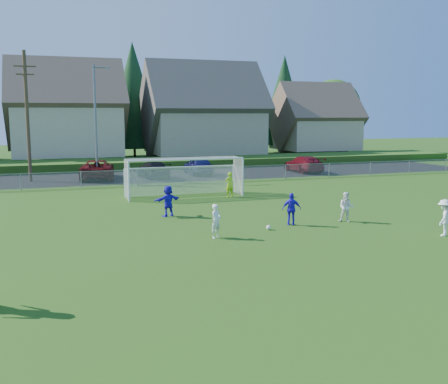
{
  "coord_description": "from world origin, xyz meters",
  "views": [
    {
      "loc": [
        -8.22,
        -16.25,
        5.22
      ],
      "look_at": [
        0.0,
        8.0,
        1.4
      ],
      "focal_mm": 42.0,
      "sensor_mm": 36.0,
      "label": 1
    }
  ],
  "objects_px": {
    "player_white_a": "(216,221)",
    "player_blue_a": "(292,209)",
    "soccer_ball": "(269,227)",
    "goalkeeper": "(230,185)",
    "car_d": "(153,170)",
    "player_white_c": "(444,218)",
    "car_e": "(198,166)",
    "car_c": "(97,169)",
    "car_g": "(304,164)",
    "soccer_goal": "(184,171)",
    "player_blue_b": "(168,201)",
    "player_white_b": "(346,207)"
  },
  "relations": [
    {
      "from": "player_white_a",
      "to": "player_blue_a",
      "type": "distance_m",
      "value": 4.39
    },
    {
      "from": "soccer_ball",
      "to": "player_blue_a",
      "type": "bearing_deg",
      "value": 23.04
    },
    {
      "from": "goalkeeper",
      "to": "car_d",
      "type": "bearing_deg",
      "value": -83.51
    },
    {
      "from": "soccer_ball",
      "to": "player_white_c",
      "type": "height_order",
      "value": "player_white_c"
    },
    {
      "from": "player_white_a",
      "to": "car_e",
      "type": "height_order",
      "value": "car_e"
    },
    {
      "from": "player_white_c",
      "to": "car_c",
      "type": "relative_size",
      "value": 0.28
    },
    {
      "from": "soccer_ball",
      "to": "car_e",
      "type": "xyz_separation_m",
      "value": [
        3.08,
        22.45,
        0.65
      ]
    },
    {
      "from": "player_white_c",
      "to": "car_g",
      "type": "bearing_deg",
      "value": -140.37
    },
    {
      "from": "soccer_goal",
      "to": "player_blue_a",
      "type": "bearing_deg",
      "value": -75.64
    },
    {
      "from": "player_white_a",
      "to": "player_blue_b",
      "type": "distance_m",
      "value": 5.39
    },
    {
      "from": "player_blue_a",
      "to": "player_white_c",
      "type": "bearing_deg",
      "value": 163.0
    },
    {
      "from": "player_blue_a",
      "to": "car_d",
      "type": "height_order",
      "value": "player_blue_a"
    },
    {
      "from": "player_white_b",
      "to": "player_white_c",
      "type": "bearing_deg",
      "value": -21.34
    },
    {
      "from": "player_white_c",
      "to": "car_e",
      "type": "xyz_separation_m",
      "value": [
        -3.62,
        25.94,
        -0.03
      ]
    },
    {
      "from": "car_d",
      "to": "soccer_goal",
      "type": "height_order",
      "value": "soccer_goal"
    },
    {
      "from": "soccer_ball",
      "to": "car_e",
      "type": "bearing_deg",
      "value": 82.19
    },
    {
      "from": "car_d",
      "to": "car_e",
      "type": "bearing_deg",
      "value": -169.97
    },
    {
      "from": "player_blue_a",
      "to": "player_white_a",
      "type": "bearing_deg",
      "value": 38.68
    },
    {
      "from": "player_blue_a",
      "to": "car_c",
      "type": "bearing_deg",
      "value": -50.75
    },
    {
      "from": "soccer_ball",
      "to": "car_c",
      "type": "height_order",
      "value": "car_c"
    },
    {
      "from": "player_blue_b",
      "to": "car_c",
      "type": "distance_m",
      "value": 17.42
    },
    {
      "from": "soccer_ball",
      "to": "player_white_c",
      "type": "bearing_deg",
      "value": -27.56
    },
    {
      "from": "soccer_ball",
      "to": "player_white_c",
      "type": "xyz_separation_m",
      "value": [
        6.7,
        -3.5,
        0.69
      ]
    },
    {
      "from": "player_white_a",
      "to": "car_e",
      "type": "distance_m",
      "value": 23.89
    },
    {
      "from": "player_blue_b",
      "to": "car_e",
      "type": "xyz_separation_m",
      "value": [
        6.7,
        17.85,
        -0.04
      ]
    },
    {
      "from": "player_white_b",
      "to": "player_blue_b",
      "type": "height_order",
      "value": "player_blue_b"
    },
    {
      "from": "car_c",
      "to": "car_e",
      "type": "xyz_separation_m",
      "value": [
        8.67,
        0.54,
        -0.02
      ]
    },
    {
      "from": "player_white_b",
      "to": "car_g",
      "type": "distance_m",
      "value": 22.27
    },
    {
      "from": "player_white_b",
      "to": "soccer_goal",
      "type": "relative_size",
      "value": 0.2
    },
    {
      "from": "car_e",
      "to": "player_blue_a",
      "type": "bearing_deg",
      "value": 85.35
    },
    {
      "from": "player_white_b",
      "to": "goalkeeper",
      "type": "relative_size",
      "value": 0.91
    },
    {
      "from": "player_white_a",
      "to": "car_d",
      "type": "bearing_deg",
      "value": 51.8
    },
    {
      "from": "car_c",
      "to": "player_blue_b",
      "type": "bearing_deg",
      "value": 103.44
    },
    {
      "from": "car_e",
      "to": "car_g",
      "type": "xyz_separation_m",
      "value": [
        9.55,
        -1.41,
        -0.03
      ]
    },
    {
      "from": "goalkeeper",
      "to": "car_g",
      "type": "relative_size",
      "value": 0.32
    },
    {
      "from": "player_white_a",
      "to": "car_g",
      "type": "bearing_deg",
      "value": 20.65
    },
    {
      "from": "car_d",
      "to": "soccer_goal",
      "type": "bearing_deg",
      "value": 84.04
    },
    {
      "from": "player_white_a",
      "to": "goalkeeper",
      "type": "distance_m",
      "value": 11.11
    },
    {
      "from": "player_white_c",
      "to": "player_white_b",
      "type": "bearing_deg",
      "value": -94.78
    },
    {
      "from": "goalkeeper",
      "to": "car_c",
      "type": "height_order",
      "value": "goalkeeper"
    },
    {
      "from": "player_blue_b",
      "to": "player_white_a",
      "type": "bearing_deg",
      "value": 80.81
    },
    {
      "from": "player_blue_b",
      "to": "goalkeeper",
      "type": "height_order",
      "value": "goalkeeper"
    },
    {
      "from": "goalkeeper",
      "to": "soccer_goal",
      "type": "relative_size",
      "value": 0.22
    },
    {
      "from": "car_c",
      "to": "player_white_c",
      "type": "bearing_deg",
      "value": 122.77
    },
    {
      "from": "player_white_b",
      "to": "car_e",
      "type": "distance_m",
      "value": 22.09
    },
    {
      "from": "goalkeeper",
      "to": "car_d",
      "type": "xyz_separation_m",
      "value": [
        -2.64,
        11.67,
        -0.13
      ]
    },
    {
      "from": "player_white_b",
      "to": "car_d",
      "type": "distance_m",
      "value": 21.54
    },
    {
      "from": "player_white_b",
      "to": "goalkeeper",
      "type": "height_order",
      "value": "goalkeeper"
    },
    {
      "from": "player_blue_b",
      "to": "car_e",
      "type": "bearing_deg",
      "value": -129.08
    },
    {
      "from": "player_white_a",
      "to": "player_white_b",
      "type": "xyz_separation_m",
      "value": [
        7.02,
        1.11,
        0.01
      ]
    }
  ]
}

